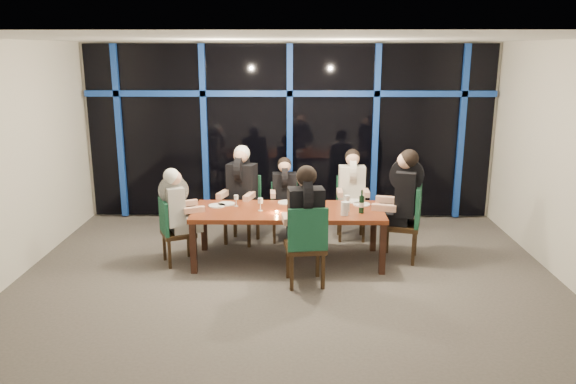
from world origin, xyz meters
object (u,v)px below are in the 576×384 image
chair_end_left (172,228)px  chair_far_left (244,205)px  chair_far_mid (284,208)px  diner_end_left (177,202)px  chair_far_right (351,204)px  diner_far_right (352,181)px  chair_near_mid (306,242)px  dining_table (288,214)px  wine_bottle (362,204)px  diner_far_left (241,180)px  diner_end_right (403,189)px  diner_far_mid (285,187)px  chair_end_right (408,219)px  water_pitcher (345,209)px  diner_near_mid (305,208)px

chair_end_left → chair_far_left: bearing=-66.5°
chair_far_mid → diner_end_left: (-1.44, -1.05, 0.38)m
chair_far_right → diner_far_right: size_ratio=1.03×
chair_far_mid → chair_near_mid: (0.30, -1.83, 0.09)m
dining_table → wine_bottle: size_ratio=8.30×
diner_far_left → diner_end_right: 2.39m
diner_far_right → chair_near_mid: bearing=-111.1°
wine_bottle → diner_far_mid: bearing=135.1°
chair_end_right → diner_far_left: (-2.38, 0.71, 0.37)m
water_pitcher → diner_far_right: bearing=87.8°
chair_far_left → chair_near_mid: size_ratio=0.97×
diner_near_mid → water_pitcher: bearing=-143.7°
diner_end_left → diner_end_right: bearing=-111.0°
chair_far_mid → diner_end_left: 1.82m
diner_far_left → chair_far_mid: bearing=32.2°
chair_far_left → wine_bottle: 1.99m
chair_far_right → diner_near_mid: size_ratio=0.94×
diner_far_mid → diner_near_mid: bearing=-83.6°
chair_far_right → wine_bottle: 1.25m
chair_end_left → diner_far_mid: size_ratio=1.06×
chair_far_right → diner_near_mid: (-0.74, -1.83, 0.46)m
chair_end_left → water_pitcher: (2.33, -0.15, 0.33)m
diner_far_left → diner_far_right: (1.68, 0.19, -0.05)m
diner_far_right → diner_far_mid: bearing=-175.0°
diner_far_left → water_pitcher: 1.81m
dining_table → water_pitcher: water_pitcher is taller
dining_table → diner_end_left: size_ratio=2.92×
dining_table → chair_far_mid: size_ratio=2.95×
chair_far_right → chair_end_right: (0.70, -0.98, 0.06)m
chair_far_right → chair_far_left: bearing=-173.1°
diner_far_right → diner_end_right: bearing=-54.6°
chair_end_right → diner_far_left: 2.51m
diner_far_mid → diner_far_right: (1.03, 0.08, 0.07)m
diner_far_right → water_pitcher: 1.26m
chair_end_right → water_pitcher: 1.00m
diner_far_left → diner_end_left: (-0.79, -0.87, -0.10)m
chair_end_right → diner_far_right: bearing=-126.9°
diner_far_mid → water_pitcher: 1.42m
chair_near_mid → diner_end_right: diner_end_right is taller
chair_far_left → water_pitcher: size_ratio=5.56×
chair_far_mid → water_pitcher: water_pitcher is taller
diner_far_right → wine_bottle: 1.13m
chair_near_mid → diner_far_left: size_ratio=1.05×
chair_far_right → diner_far_left: diner_far_left is taller
diner_end_right → water_pitcher: (-0.83, -0.37, -0.18)m
chair_end_left → diner_far_mid: (1.52, 1.01, 0.33)m
diner_far_right → diner_near_mid: size_ratio=0.92×
chair_far_mid → diner_near_mid: size_ratio=0.87×
chair_end_left → diner_end_left: (0.07, 0.03, 0.36)m
diner_far_right → wine_bottle: (0.02, -1.13, -0.05)m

